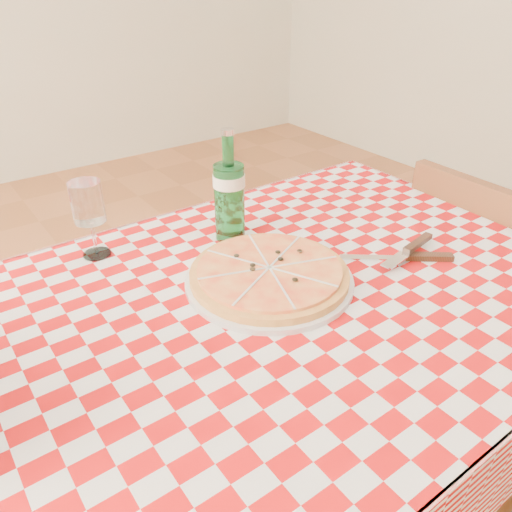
{
  "coord_description": "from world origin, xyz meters",
  "views": [
    {
      "loc": [
        -0.51,
        -0.62,
        1.31
      ],
      "look_at": [
        -0.02,
        0.06,
        0.82
      ],
      "focal_mm": 35.0,
      "sensor_mm": 36.0,
      "label": 1
    }
  ],
  "objects_px": {
    "water_bottle": "(229,186)",
    "wine_glass": "(91,220)",
    "dining_table": "(281,331)",
    "pizza_plate": "(269,273)",
    "chair_near": "(471,287)"
  },
  "relations": [
    {
      "from": "wine_glass",
      "to": "pizza_plate",
      "type": "bearing_deg",
      "value": -52.42
    },
    {
      "from": "water_bottle",
      "to": "wine_glass",
      "type": "height_order",
      "value": "water_bottle"
    },
    {
      "from": "chair_near",
      "to": "pizza_plate",
      "type": "relative_size",
      "value": 2.48
    },
    {
      "from": "chair_near",
      "to": "pizza_plate",
      "type": "height_order",
      "value": "chair_near"
    },
    {
      "from": "chair_near",
      "to": "water_bottle",
      "type": "height_order",
      "value": "water_bottle"
    },
    {
      "from": "pizza_plate",
      "to": "dining_table",
      "type": "bearing_deg",
      "value": -89.62
    },
    {
      "from": "water_bottle",
      "to": "chair_near",
      "type": "bearing_deg",
      "value": -20.04
    },
    {
      "from": "chair_near",
      "to": "wine_glass",
      "type": "xyz_separation_m",
      "value": [
        -0.97,
        0.36,
        0.36
      ]
    },
    {
      "from": "pizza_plate",
      "to": "water_bottle",
      "type": "relative_size",
      "value": 1.32
    },
    {
      "from": "dining_table",
      "to": "water_bottle",
      "type": "height_order",
      "value": "water_bottle"
    },
    {
      "from": "water_bottle",
      "to": "wine_glass",
      "type": "xyz_separation_m",
      "value": [
        -0.28,
        0.1,
        -0.04
      ]
    },
    {
      "from": "pizza_plate",
      "to": "chair_near",
      "type": "bearing_deg",
      "value": -3.47
    },
    {
      "from": "dining_table",
      "to": "chair_near",
      "type": "height_order",
      "value": "chair_near"
    },
    {
      "from": "dining_table",
      "to": "wine_glass",
      "type": "relative_size",
      "value": 7.03
    },
    {
      "from": "dining_table",
      "to": "water_bottle",
      "type": "xyz_separation_m",
      "value": [
        0.04,
        0.25,
        0.23
      ]
    }
  ]
}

